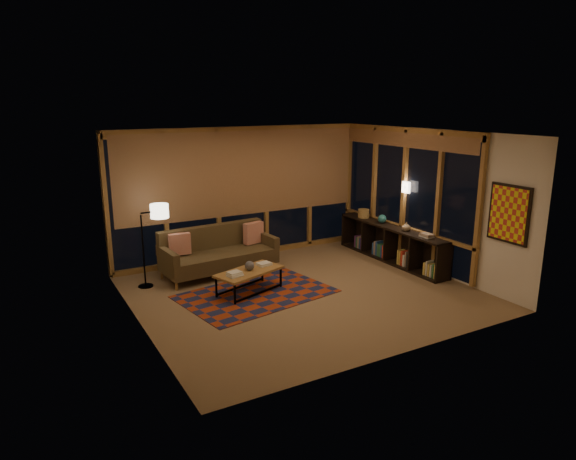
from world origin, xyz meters
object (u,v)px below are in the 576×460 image
sofa (219,252)px  floor_lamp (143,247)px  bookshelf (391,244)px  coffee_table (249,281)px

sofa → floor_lamp: floor_lamp is taller
floor_lamp → bookshelf: size_ratio=0.50×
coffee_table → floor_lamp: floor_lamp is taller
coffee_table → bookshelf: 3.29m
sofa → floor_lamp: 1.44m
floor_lamp → bookshelf: 4.88m
bookshelf → coffee_table: bearing=-176.7°
coffee_table → floor_lamp: size_ratio=0.81×
coffee_table → sofa: bearing=75.0°
sofa → floor_lamp: (-1.41, 0.01, 0.29)m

